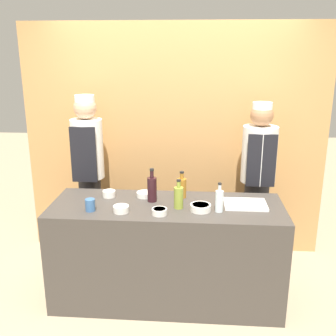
% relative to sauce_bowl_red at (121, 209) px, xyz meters
% --- Properties ---
extents(ground_plane, '(14.00, 14.00, 0.00)m').
position_rel_sauce_bowl_red_xyz_m(ground_plane, '(0.35, 0.18, -0.91)').
color(ground_plane, tan).
extents(cabinet_wall, '(3.12, 0.18, 2.40)m').
position_rel_sauce_bowl_red_xyz_m(cabinet_wall, '(0.35, 1.20, 0.29)').
color(cabinet_wall, '#B7844C').
rests_on(cabinet_wall, ground_plane).
extents(counter, '(1.94, 0.69, 0.89)m').
position_rel_sauce_bowl_red_xyz_m(counter, '(0.35, 0.18, -0.47)').
color(counter, '#3D3833').
rests_on(counter, ground_plane).
extents(sauce_bowl_red, '(0.12, 0.12, 0.05)m').
position_rel_sauce_bowl_red_xyz_m(sauce_bowl_red, '(0.00, 0.00, 0.00)').
color(sauce_bowl_red, silver).
rests_on(sauce_bowl_red, counter).
extents(sauce_bowl_green, '(0.17, 0.17, 0.05)m').
position_rel_sauce_bowl_red_xyz_m(sauce_bowl_green, '(0.63, 0.08, 0.00)').
color(sauce_bowl_green, silver).
rests_on(sauce_bowl_green, counter).
extents(sauce_bowl_brown, '(0.12, 0.12, 0.05)m').
position_rel_sauce_bowl_red_xyz_m(sauce_bowl_brown, '(0.31, -0.03, -0.00)').
color(sauce_bowl_brown, silver).
rests_on(sauce_bowl_brown, counter).
extents(sauce_bowl_orange, '(0.11, 0.11, 0.05)m').
position_rel_sauce_bowl_red_xyz_m(sauce_bowl_orange, '(-0.17, 0.33, 0.00)').
color(sauce_bowl_orange, silver).
rests_on(sauce_bowl_orange, counter).
extents(sauce_bowl_white, '(0.14, 0.14, 0.04)m').
position_rel_sauce_bowl_red_xyz_m(sauce_bowl_white, '(0.14, 0.36, -0.01)').
color(sauce_bowl_white, silver).
rests_on(sauce_bowl_white, counter).
extents(cutting_board, '(0.35, 0.26, 0.02)m').
position_rel_sauce_bowl_red_xyz_m(cutting_board, '(1.00, 0.21, -0.02)').
color(cutting_board, white).
rests_on(cutting_board, counter).
extents(bottle_wine, '(0.08, 0.08, 0.29)m').
position_rel_sauce_bowl_red_xyz_m(bottle_wine, '(0.22, 0.25, 0.08)').
color(bottle_wine, black).
rests_on(bottle_wine, counter).
extents(bottle_amber, '(0.08, 0.08, 0.24)m').
position_rel_sauce_bowl_red_xyz_m(bottle_amber, '(0.47, 0.36, 0.06)').
color(bottle_amber, '#9E661E').
rests_on(bottle_amber, counter).
extents(bottle_oil, '(0.08, 0.08, 0.24)m').
position_rel_sauce_bowl_red_xyz_m(bottle_oil, '(0.45, 0.12, 0.07)').
color(bottle_oil, olive).
rests_on(bottle_oil, counter).
extents(bottle_clear, '(0.06, 0.06, 0.24)m').
position_rel_sauce_bowl_red_xyz_m(bottle_clear, '(0.78, 0.07, 0.07)').
color(bottle_clear, silver).
rests_on(bottle_clear, counter).
extents(cup_blue, '(0.08, 0.08, 0.10)m').
position_rel_sauce_bowl_red_xyz_m(cup_blue, '(-0.25, 0.01, 0.02)').
color(cup_blue, '#386093').
rests_on(cup_blue, counter).
extents(chef_left, '(0.31, 0.31, 1.71)m').
position_rel_sauce_bowl_red_xyz_m(chef_left, '(-0.49, 0.84, 0.04)').
color(chef_left, '#28282D').
rests_on(chef_left, ground_plane).
extents(chef_right, '(0.33, 0.33, 1.66)m').
position_rel_sauce_bowl_red_xyz_m(chef_right, '(1.19, 0.84, -0.00)').
color(chef_right, '#28282D').
rests_on(chef_right, ground_plane).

